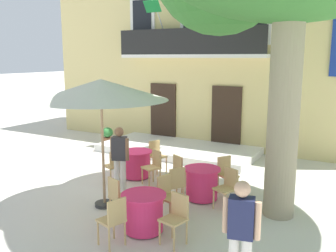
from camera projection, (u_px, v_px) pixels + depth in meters
name	position (u px, v px, depth m)	size (l,w,h in m)	color
ground_plane	(129.00, 188.00, 9.51)	(120.00, 120.00, 0.00)	beige
building_facade	(215.00, 46.00, 15.07)	(13.00, 5.09, 7.50)	#DBC67F
entrance_step_platform	(178.00, 149.00, 12.94)	(5.41, 2.54, 0.25)	silver
cafe_table_near_tree	(202.00, 183.00, 8.66)	(0.86, 0.86, 0.76)	#E52D66
cafe_chair_near_tree_0	(181.00, 170.00, 9.22)	(0.54, 0.54, 0.91)	tan
cafe_chair_near_tree_1	(175.00, 183.00, 8.24)	(0.56, 0.56, 0.91)	tan
cafe_chair_near_tree_2	(227.00, 186.00, 8.09)	(0.53, 0.53, 0.91)	tan
cafe_chair_near_tree_3	(226.00, 172.00, 9.04)	(0.56, 0.56, 0.91)	tan
cafe_table_middle	(144.00, 212.00, 7.04)	(0.86, 0.86, 0.76)	#E52D66
cafe_chair_middle_0	(176.00, 215.00, 6.58)	(0.48, 0.48, 0.91)	tan
cafe_chair_middle_1	(168.00, 194.00, 7.61)	(0.48, 0.48, 0.91)	tan
cafe_chair_middle_2	(118.00, 196.00, 7.52)	(0.51, 0.51, 0.91)	tan
cafe_chair_middle_3	(114.00, 218.00, 6.45)	(0.50, 0.50, 0.91)	tan
cafe_table_front	(137.00, 164.00, 10.25)	(0.86, 0.86, 0.76)	#E52D66
cafe_chair_front_0	(120.00, 154.00, 10.76)	(0.53, 0.53, 0.91)	tan
cafe_chair_front_1	(114.00, 164.00, 9.70)	(0.52, 0.52, 0.91)	tan
cafe_chair_front_2	(154.00, 165.00, 9.66)	(0.53, 0.53, 0.91)	tan
cafe_chair_front_3	(157.00, 154.00, 10.74)	(0.52, 0.52, 0.91)	tan
cafe_umbrella	(101.00, 90.00, 7.86)	(2.90, 2.90, 2.85)	#997A56
ground_planter_left	(108.00, 134.00, 14.33)	(0.42, 0.42, 0.63)	#995638
pedestrian_near_entrance	(241.00, 233.00, 4.98)	(0.53, 0.29, 1.71)	silver
pedestrian_mid_plaza	(120.00, 157.00, 8.79)	(0.53, 0.33, 1.69)	silver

